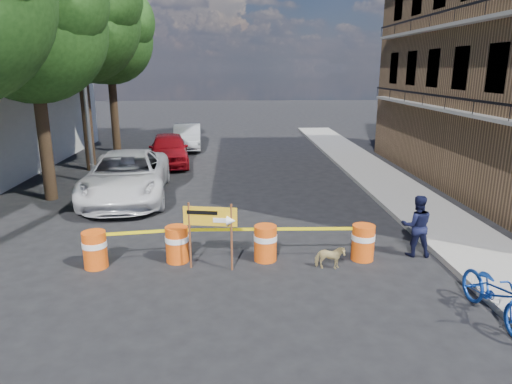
{
  "coord_description": "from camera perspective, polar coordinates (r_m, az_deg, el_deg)",
  "views": [
    {
      "loc": [
        -0.13,
        -9.47,
        4.64
      ],
      "look_at": [
        0.51,
        2.82,
        1.3
      ],
      "focal_mm": 32.0,
      "sensor_mm": 36.0,
      "label": 1
    }
  ],
  "objects": [
    {
      "name": "tree_mid_b",
      "position": [
        22.56,
        -21.25,
        19.5
      ],
      "size": [
        5.67,
        5.4,
        9.62
      ],
      "color": "#332316",
      "rests_on": "ground"
    },
    {
      "name": "barrel_mid_right",
      "position": [
        11.38,
        1.18,
        -6.31
      ],
      "size": [
        0.58,
        0.58,
        0.9
      ],
      "color": "#DF510D",
      "rests_on": "ground"
    },
    {
      "name": "tree_far",
      "position": [
        27.33,
        -17.84,
        17.81
      ],
      "size": [
        5.04,
        4.8,
        8.84
      ],
      "color": "#332316",
      "rests_on": "ground"
    },
    {
      "name": "sidewalk_east",
      "position": [
        17.33,
        18.57,
        -0.9
      ],
      "size": [
        2.4,
        40.0,
        0.15
      ],
      "primitive_type": "cube",
      "color": "gray",
      "rests_on": "ground"
    },
    {
      "name": "tree_mid_a",
      "position": [
        17.8,
        -26.14,
        18.13
      ],
      "size": [
        5.25,
        5.0,
        8.68
      ],
      "color": "#332316",
      "rests_on": "ground"
    },
    {
      "name": "detour_sign",
      "position": [
        10.66,
        -4.98,
        -3.77
      ],
      "size": [
        1.26,
        0.36,
        1.64
      ],
      "rotation": [
        0.0,
        0.0,
        -0.17
      ],
      "color": "#592D19",
      "rests_on": "ground"
    },
    {
      "name": "sedan_red",
      "position": [
        23.01,
        -10.85,
        5.27
      ],
      "size": [
        2.43,
        4.81,
        1.57
      ],
      "primitive_type": "imported",
      "rotation": [
        0.0,
        0.0,
        0.13
      ],
      "color": "#A40D17",
      "rests_on": "ground"
    },
    {
      "name": "pedestrian",
      "position": [
        12.25,
        19.45,
        -4.0
      ],
      "size": [
        0.86,
        0.72,
        1.6
      ],
      "primitive_type": "imported",
      "rotation": [
        0.0,
        0.0,
        2.99
      ],
      "color": "black",
      "rests_on": "ground"
    },
    {
      "name": "ground",
      "position": [
        10.55,
        -2.01,
        -10.92
      ],
      "size": [
        120.0,
        120.0,
        0.0
      ],
      "primitive_type": "plane",
      "color": "black",
      "rests_on": "ground"
    },
    {
      "name": "sedan_silver",
      "position": [
        27.52,
        -8.57,
        6.85
      ],
      "size": [
        1.84,
        4.52,
        1.46
      ],
      "primitive_type": "imported",
      "rotation": [
        0.0,
        0.0,
        0.07
      ],
      "color": "#B9BBC1",
      "rests_on": "ground"
    },
    {
      "name": "suv_white",
      "position": [
        17.28,
        -15.88,
        1.93
      ],
      "size": [
        3.35,
        6.35,
        1.7
      ],
      "primitive_type": "imported",
      "rotation": [
        0.0,
        0.0,
        0.09
      ],
      "color": "silver",
      "rests_on": "ground"
    },
    {
      "name": "barrel_far_left",
      "position": [
        11.64,
        -19.5,
        -6.72
      ],
      "size": [
        0.58,
        0.58,
        0.9
      ],
      "color": "#DF510D",
      "rests_on": "ground"
    },
    {
      "name": "barrel_mid_left",
      "position": [
        11.48,
        -9.84,
        -6.35
      ],
      "size": [
        0.58,
        0.58,
        0.9
      ],
      "color": "#DF510D",
      "rests_on": "ground"
    },
    {
      "name": "barrel_far_right",
      "position": [
        11.72,
        13.23,
        -6.07
      ],
      "size": [
        0.58,
        0.58,
        0.9
      ],
      "color": "#DF510D",
      "rests_on": "ground"
    },
    {
      "name": "bicycle",
      "position": [
        9.72,
        28.11,
        -8.51
      ],
      "size": [
        0.8,
        1.13,
        2.06
      ],
      "primitive_type": "imported",
      "rotation": [
        0.0,
        0.0,
        0.07
      ],
      "color": "#143EA3",
      "rests_on": "ground"
    },
    {
      "name": "streetlamp",
      "position": [
        19.84,
        -20.58,
        13.5
      ],
      "size": [
        1.25,
        0.18,
        8.0
      ],
      "color": "gray",
      "rests_on": "ground"
    },
    {
      "name": "dog",
      "position": [
        11.09,
        9.21,
        -8.08
      ],
      "size": [
        0.74,
        0.41,
        0.59
      ],
      "primitive_type": "imported",
      "rotation": [
        0.0,
        0.0,
        1.43
      ],
      "color": "tan",
      "rests_on": "ground"
    }
  ]
}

